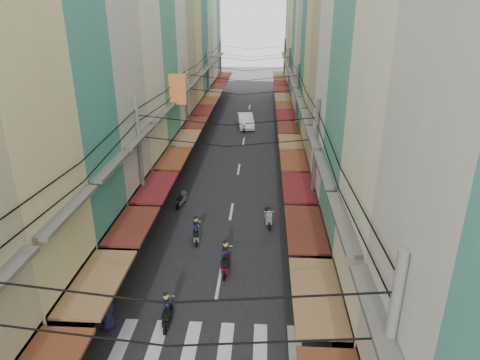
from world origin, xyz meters
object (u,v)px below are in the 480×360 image
at_px(bicycle, 325,258).
at_px(white_car, 245,127).
at_px(market_umbrella, 346,283).
at_px(traffic_sign, 344,250).

bearing_deg(bicycle, white_car, 12.18).
xyz_separation_m(bicycle, market_umbrella, (0.03, -5.38, 2.26)).
bearing_deg(bicycle, traffic_sign, -173.75).
distance_m(bicycle, market_umbrella, 5.84).
height_order(white_car, market_umbrella, market_umbrella).
xyz_separation_m(white_car, traffic_sign, (5.89, -29.99, 2.41)).
bearing_deg(white_car, market_umbrella, -88.56).
bearing_deg(white_car, bicycle, -86.70).
height_order(white_car, traffic_sign, traffic_sign).
distance_m(market_umbrella, traffic_sign, 2.28).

